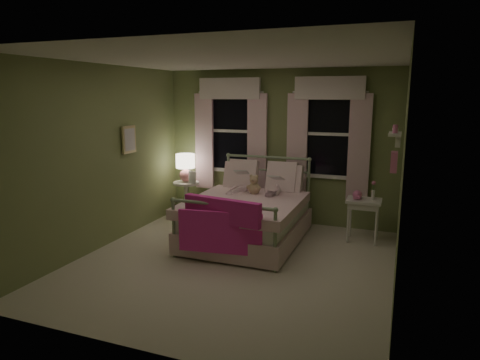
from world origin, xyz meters
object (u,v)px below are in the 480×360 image
at_px(child_left, 241,171).
at_px(table_lamp, 185,165).
at_px(bed, 248,216).
at_px(child_right, 274,179).
at_px(nightstand_right, 364,206).
at_px(nightstand_left, 186,195).
at_px(teddy_bear, 254,186).

xyz_separation_m(child_left, table_lamp, (-1.18, 0.36, -0.02)).
distance_m(bed, table_lamp, 1.75).
xyz_separation_m(child_right, nightstand_right, (1.34, 0.15, -0.34)).
relative_size(child_left, table_lamp, 1.65).
distance_m(child_right, nightstand_left, 1.84).
height_order(child_left, table_lamp, child_left).
height_order(bed, nightstand_right, bed).
height_order(bed, table_lamp, bed).
relative_size(bed, nightstand_left, 3.13).
relative_size(child_left, teddy_bear, 2.60).
bearing_deg(bed, teddy_bear, 90.00).
height_order(bed, child_left, child_left).
relative_size(table_lamp, nightstand_right, 0.77).
relative_size(child_left, nightstand_left, 1.26).
xyz_separation_m(bed, table_lamp, (-1.46, 0.78, 0.57)).
bearing_deg(nightstand_right, child_right, -173.65).
distance_m(teddy_bear, nightstand_left, 1.59).
bearing_deg(teddy_bear, table_lamp, 160.59).
bearing_deg(bed, table_lamp, 151.97).
distance_m(child_left, table_lamp, 1.23).
distance_m(table_lamp, nightstand_right, 3.12).
bearing_deg(table_lamp, bed, -28.03).
xyz_separation_m(child_left, nightstand_right, (1.90, 0.15, -0.43)).
height_order(child_right, teddy_bear, child_right).
bearing_deg(table_lamp, nightstand_left, 90.00).
relative_size(child_right, teddy_bear, 2.05).
xyz_separation_m(child_right, teddy_bear, (-0.28, -0.16, -0.10)).
relative_size(child_right, nightstand_right, 1.00).
xyz_separation_m(child_left, child_right, (0.56, 0.00, -0.09)).
bearing_deg(child_left, teddy_bear, 161.93).
xyz_separation_m(nightstand_left, table_lamp, (0.00, -0.00, 0.54)).
height_order(child_right, nightstand_left, child_right).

